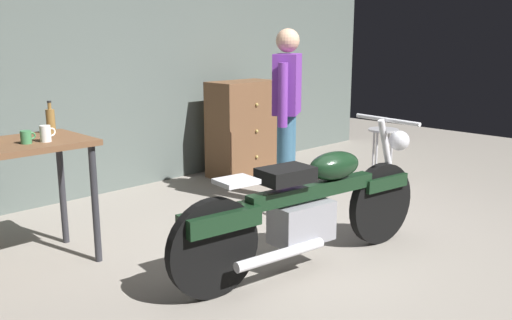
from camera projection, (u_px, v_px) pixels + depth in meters
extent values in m
plane|color=gray|center=(329.00, 261.00, 3.98)|extent=(12.00, 12.00, 0.00)
cube|color=#56605B|center=(116.00, 41.00, 5.59)|extent=(8.00, 0.12, 3.10)
cylinder|color=#2D2D33|center=(95.00, 204.00, 3.89)|extent=(0.05, 0.05, 0.86)
cylinder|color=#2D2D33|center=(62.00, 190.00, 4.25)|extent=(0.05, 0.05, 0.86)
cylinder|color=black|center=(381.00, 203.00, 4.28)|extent=(0.64, 0.15, 0.64)
cylinder|color=black|center=(213.00, 248.00, 3.38)|extent=(0.64, 0.15, 0.64)
cube|color=black|center=(382.00, 182.00, 4.24)|extent=(0.45, 0.20, 0.10)
cube|color=black|center=(220.00, 220.00, 3.37)|extent=(0.54, 0.25, 0.12)
cube|color=gray|center=(302.00, 222.00, 3.79)|extent=(0.47, 0.30, 0.28)
cube|color=black|center=(313.00, 190.00, 3.81)|extent=(1.10, 0.25, 0.10)
ellipsoid|color=black|center=(334.00, 166.00, 3.89)|extent=(0.47, 0.28, 0.20)
cube|color=black|center=(286.00, 175.00, 3.63)|extent=(0.39, 0.29, 0.10)
cube|color=silver|center=(236.00, 181.00, 3.39)|extent=(0.26, 0.23, 0.03)
cylinder|color=silver|center=(388.00, 161.00, 4.24)|extent=(0.27, 0.08, 0.68)
cylinder|color=silver|center=(387.00, 120.00, 4.15)|extent=(0.11, 0.60, 0.03)
sphere|color=silver|center=(399.00, 141.00, 4.28)|extent=(0.16, 0.16, 0.16)
cylinder|color=silver|center=(281.00, 254.00, 3.54)|extent=(0.70, 0.16, 0.07)
cylinder|color=#355F7A|center=(288.00, 157.00, 5.39)|extent=(0.15, 0.15, 0.88)
cylinder|color=#355F7A|center=(285.00, 161.00, 5.20)|extent=(0.15, 0.15, 0.88)
cube|color=#72339E|center=(287.00, 84.00, 5.14)|extent=(0.44, 0.39, 0.56)
cylinder|color=#72339E|center=(291.00, 90.00, 5.38)|extent=(0.09, 0.09, 0.58)
cylinder|color=#72339E|center=(283.00, 95.00, 4.93)|extent=(0.09, 0.09, 0.58)
sphere|color=tan|center=(288.00, 41.00, 5.05)|extent=(0.22, 0.22, 0.22)
cylinder|color=#B2B2B7|center=(383.00, 130.00, 5.80)|extent=(0.32, 0.32, 0.02)
cylinder|color=#B2B2B7|center=(387.00, 158.00, 5.94)|extent=(0.02, 0.02, 0.62)
cylinder|color=#B2B2B7|center=(373.00, 158.00, 5.94)|extent=(0.02, 0.02, 0.62)
cylinder|color=#B2B2B7|center=(376.00, 161.00, 5.79)|extent=(0.02, 0.02, 0.62)
cylinder|color=#B2B2B7|center=(391.00, 161.00, 5.79)|extent=(0.02, 0.02, 0.62)
cube|color=brown|center=(243.00, 129.00, 6.35)|extent=(0.80, 0.44, 1.10)
sphere|color=tan|center=(257.00, 105.00, 6.13)|extent=(0.04, 0.04, 0.04)
sphere|color=tan|center=(257.00, 131.00, 6.19)|extent=(0.04, 0.04, 0.04)
sphere|color=tan|center=(257.00, 157.00, 6.26)|extent=(0.04, 0.04, 0.04)
cylinder|color=white|center=(45.00, 134.00, 3.69)|extent=(0.07, 0.07, 0.11)
torus|color=white|center=(51.00, 132.00, 3.72)|extent=(0.06, 0.01, 0.06)
cylinder|color=#3D7F4C|center=(26.00, 137.00, 3.63)|extent=(0.07, 0.07, 0.09)
torus|color=#3D7F4C|center=(32.00, 136.00, 3.66)|extent=(0.05, 0.01, 0.05)
cylinder|color=olive|center=(51.00, 122.00, 3.99)|extent=(0.06, 0.06, 0.18)
cylinder|color=olive|center=(49.00, 106.00, 3.97)|extent=(0.03, 0.03, 0.05)
cylinder|color=black|center=(49.00, 102.00, 3.96)|extent=(0.03, 0.03, 0.01)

